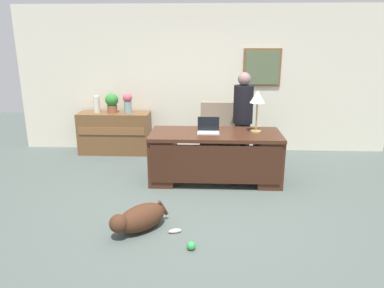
{
  "coord_description": "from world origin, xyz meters",
  "views": [
    {
      "loc": [
        0.12,
        -4.29,
        2.08
      ],
      "look_at": [
        -0.09,
        0.3,
        0.75
      ],
      "focal_mm": 33.83,
      "sensor_mm": 36.0,
      "label": 1
    }
  ],
  "objects_px": {
    "credenza": "(115,133)",
    "vase_with_flowers": "(128,102)",
    "vase_empty": "(97,104)",
    "desk": "(215,155)",
    "dog_toy_ball": "(191,246)",
    "dog_toy_bone": "(175,231)",
    "desk_lamp": "(257,99)",
    "dog_lying": "(139,218)",
    "potted_plant": "(112,102)",
    "person_standing": "(243,120)",
    "armchair": "(218,136)",
    "laptop": "(208,129)"
  },
  "relations": [
    {
      "from": "dog_lying",
      "to": "dog_toy_bone",
      "type": "xyz_separation_m",
      "value": [
        0.4,
        -0.03,
        -0.13
      ]
    },
    {
      "from": "dog_lying",
      "to": "vase_with_flowers",
      "type": "relative_size",
      "value": 1.77
    },
    {
      "from": "armchair",
      "to": "laptop",
      "type": "distance_m",
      "value": 0.94
    },
    {
      "from": "person_standing",
      "to": "laptop",
      "type": "height_order",
      "value": "person_standing"
    },
    {
      "from": "vase_empty",
      "to": "dog_toy_bone",
      "type": "bearing_deg",
      "value": -59.81
    },
    {
      "from": "potted_plant",
      "to": "dog_lying",
      "type": "bearing_deg",
      "value": -70.68
    },
    {
      "from": "laptop",
      "to": "vase_empty",
      "type": "height_order",
      "value": "vase_empty"
    },
    {
      "from": "person_standing",
      "to": "dog_lying",
      "type": "bearing_deg",
      "value": -120.67
    },
    {
      "from": "laptop",
      "to": "dog_toy_bone",
      "type": "xyz_separation_m",
      "value": [
        -0.36,
        -1.62,
        -0.78
      ]
    },
    {
      "from": "dog_lying",
      "to": "laptop",
      "type": "distance_m",
      "value": 1.88
    },
    {
      "from": "dog_toy_ball",
      "to": "dog_toy_bone",
      "type": "height_order",
      "value": "dog_toy_ball"
    },
    {
      "from": "desk_lamp",
      "to": "dog_toy_bone",
      "type": "bearing_deg",
      "value": -122.55
    },
    {
      "from": "desk_lamp",
      "to": "laptop",
      "type": "bearing_deg",
      "value": -175.86
    },
    {
      "from": "person_standing",
      "to": "desk",
      "type": "bearing_deg",
      "value": -123.61
    },
    {
      "from": "person_standing",
      "to": "laptop",
      "type": "bearing_deg",
      "value": -131.06
    },
    {
      "from": "credenza",
      "to": "dog_toy_ball",
      "type": "xyz_separation_m",
      "value": [
        1.6,
        -3.27,
        -0.34
      ]
    },
    {
      "from": "laptop",
      "to": "desk_lamp",
      "type": "bearing_deg",
      "value": 4.14
    },
    {
      "from": "dog_lying",
      "to": "dog_toy_bone",
      "type": "relative_size",
      "value": 4.37
    },
    {
      "from": "credenza",
      "to": "desk_lamp",
      "type": "bearing_deg",
      "value": -27.31
    },
    {
      "from": "dog_lying",
      "to": "potted_plant",
      "type": "relative_size",
      "value": 1.79
    },
    {
      "from": "vase_empty",
      "to": "dog_toy_ball",
      "type": "relative_size",
      "value": 3.36
    },
    {
      "from": "person_standing",
      "to": "credenza",
      "type": "bearing_deg",
      "value": 163.73
    },
    {
      "from": "dog_toy_ball",
      "to": "potted_plant",
      "type": "bearing_deg",
      "value": 116.39
    },
    {
      "from": "credenza",
      "to": "person_standing",
      "type": "height_order",
      "value": "person_standing"
    },
    {
      "from": "desk",
      "to": "vase_empty",
      "type": "distance_m",
      "value": 2.62
    },
    {
      "from": "vase_with_flowers",
      "to": "desk",
      "type": "bearing_deg",
      "value": -40.54
    },
    {
      "from": "credenza",
      "to": "laptop",
      "type": "height_order",
      "value": "laptop"
    },
    {
      "from": "potted_plant",
      "to": "desk_lamp",
      "type": "bearing_deg",
      "value": -27.11
    },
    {
      "from": "credenza",
      "to": "desk",
      "type": "bearing_deg",
      "value": -36.15
    },
    {
      "from": "vase_with_flowers",
      "to": "potted_plant",
      "type": "xyz_separation_m",
      "value": [
        -0.29,
        0.0,
        -0.0
      ]
    },
    {
      "from": "armchair",
      "to": "laptop",
      "type": "height_order",
      "value": "armchair"
    },
    {
      "from": "desk_lamp",
      "to": "dog_toy_ball",
      "type": "height_order",
      "value": "desk_lamp"
    },
    {
      "from": "armchair",
      "to": "dog_toy_ball",
      "type": "height_order",
      "value": "armchair"
    },
    {
      "from": "desk",
      "to": "person_standing",
      "type": "bearing_deg",
      "value": 56.39
    },
    {
      "from": "dog_lying",
      "to": "desk_lamp",
      "type": "bearing_deg",
      "value": 48.12
    },
    {
      "from": "desk",
      "to": "dog_toy_ball",
      "type": "relative_size",
      "value": 21.03
    },
    {
      "from": "dog_toy_ball",
      "to": "credenza",
      "type": "bearing_deg",
      "value": 116.06
    },
    {
      "from": "laptop",
      "to": "dog_toy_ball",
      "type": "height_order",
      "value": "laptop"
    },
    {
      "from": "credenza",
      "to": "vase_with_flowers",
      "type": "height_order",
      "value": "vase_with_flowers"
    },
    {
      "from": "armchair",
      "to": "credenza",
      "type": "bearing_deg",
      "value": 166.57
    },
    {
      "from": "dog_lying",
      "to": "dog_toy_bone",
      "type": "height_order",
      "value": "dog_lying"
    },
    {
      "from": "desk",
      "to": "vase_empty",
      "type": "height_order",
      "value": "vase_empty"
    },
    {
      "from": "dog_toy_ball",
      "to": "desk_lamp",
      "type": "bearing_deg",
      "value": 66.48
    },
    {
      "from": "dog_lying",
      "to": "laptop",
      "type": "height_order",
      "value": "laptop"
    },
    {
      "from": "vase_with_flowers",
      "to": "vase_empty",
      "type": "relative_size",
      "value": 1.18
    },
    {
      "from": "dog_toy_ball",
      "to": "dog_toy_bone",
      "type": "bearing_deg",
      "value": 121.23
    },
    {
      "from": "vase_with_flowers",
      "to": "potted_plant",
      "type": "bearing_deg",
      "value": 180.0
    },
    {
      "from": "person_standing",
      "to": "potted_plant",
      "type": "height_order",
      "value": "person_standing"
    },
    {
      "from": "dog_lying",
      "to": "credenza",
      "type": "bearing_deg",
      "value": 108.91
    },
    {
      "from": "dog_lying",
      "to": "vase_with_flowers",
      "type": "bearing_deg",
      "value": 104.01
    }
  ]
}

